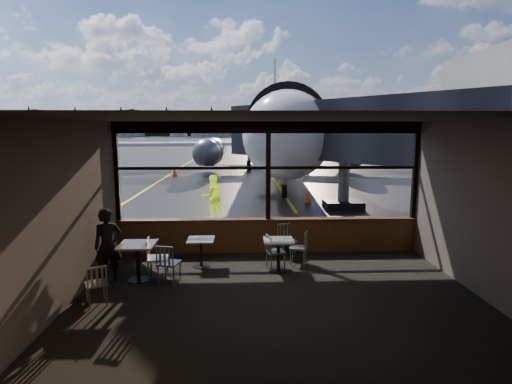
{
  "coord_description": "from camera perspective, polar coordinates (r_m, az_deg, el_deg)",
  "views": [
    {
      "loc": [
        -0.73,
        -10.45,
        3.29
      ],
      "look_at": [
        -0.28,
        1.0,
        1.5
      ],
      "focal_mm": 28.0,
      "sensor_mm": 36.0,
      "label": 1
    }
  ],
  "objects": [
    {
      "name": "wall_left",
      "position": [
        8.28,
        -25.48,
        -2.71
      ],
      "size": [
        0.04,
        6.0,
        3.5
      ],
      "primitive_type": "cube",
      "color": "#514741",
      "rests_on": "ground"
    },
    {
      "name": "hangar_mid",
      "position": [
        195.46,
        -2.05,
        9.37
      ],
      "size": [
        38.0,
        15.0,
        10.0
      ],
      "primitive_type": null,
      "color": "silver",
      "rests_on": "ground_plane"
    },
    {
      "name": "airliner",
      "position": [
        31.8,
        3.2,
        13.06
      ],
      "size": [
        33.01,
        38.72,
        11.24
      ],
      "primitive_type": null,
      "rotation": [
        0.0,
        0.0,
        -0.07
      ],
      "color": "white",
      "rests_on": "ground_plane"
    },
    {
      "name": "hangar_right",
      "position": [
        198.01,
        15.84,
        9.32
      ],
      "size": [
        50.0,
        20.0,
        12.0
      ],
      "primitive_type": null,
      "color": "silver",
      "rests_on": "ground_plane"
    },
    {
      "name": "jet_bridge",
      "position": [
        16.55,
        13.01,
        6.05
      ],
      "size": [
        9.53,
        11.64,
        5.08
      ],
      "primitive_type": null,
      "color": "#2F2F31",
      "rests_on": "ground_plane"
    },
    {
      "name": "chair_mid_s",
      "position": [
        8.9,
        -12.33,
        -9.95
      ],
      "size": [
        0.6,
        0.6,
        0.9
      ],
      "primitive_type": null,
      "rotation": [
        0.0,
        0.0,
        -0.26
      ],
      "color": "#AAA59A",
      "rests_on": "carpet_floor"
    },
    {
      "name": "hangar_left",
      "position": [
        202.67,
        -22.5,
        8.83
      ],
      "size": [
        45.0,
        18.0,
        11.0
      ],
      "primitive_type": null,
      "color": "silver",
      "rests_on": "ground_plane"
    },
    {
      "name": "chair_mid_w",
      "position": [
        9.2,
        -13.85,
        -9.22
      ],
      "size": [
        0.55,
        0.55,
        0.94
      ],
      "primitive_type": null,
      "rotation": [
        0.0,
        0.0,
        -1.49
      ],
      "color": "#B8B2A7",
      "rests_on": "carpet_floor"
    },
    {
      "name": "fuel_tank_c",
      "position": [
        192.67,
        -5.05,
        8.75
      ],
      "size": [
        8.0,
        8.0,
        6.0
      ],
      "primitive_type": "cylinder",
      "color": "silver",
      "rests_on": "ground_plane"
    },
    {
      "name": "chair_near_w",
      "position": [
        9.57,
        2.8,
        -8.56
      ],
      "size": [
        0.57,
        0.57,
        0.85
      ],
      "primitive_type": null,
      "rotation": [
        0.0,
        0.0,
        -1.28
      ],
      "color": "beige",
      "rests_on": "carpet_floor"
    },
    {
      "name": "chair_near_n",
      "position": [
        10.52,
        4.4,
        -6.93
      ],
      "size": [
        0.59,
        0.59,
        0.86
      ],
      "primitive_type": null,
      "rotation": [
        0.0,
        0.0,
        3.46
      ],
      "color": "#B2ADA1",
      "rests_on": "carpet_floor"
    },
    {
      "name": "passenger",
      "position": [
        9.25,
        -20.38,
        -7.23
      ],
      "size": [
        0.71,
        0.63,
        1.63
      ],
      "primitive_type": "imported",
      "rotation": [
        0.0,
        0.0,
        0.52
      ],
      "color": "black",
      "rests_on": "carpet_floor"
    },
    {
      "name": "chair_left_s",
      "position": [
        8.31,
        -21.86,
        -12.11
      ],
      "size": [
        0.6,
        0.6,
        0.81
      ],
      "primitive_type": null,
      "rotation": [
        0.0,
        0.0,
        0.49
      ],
      "color": "#AAA699",
      "rests_on": "carpet_floor"
    },
    {
      "name": "fuel_tank_b",
      "position": [
        193.41,
        -8.05,
        8.7
      ],
      "size": [
        8.0,
        8.0,
        6.0
      ],
      "primitive_type": "cylinder",
      "color": "silver",
      "rests_on": "ground_plane"
    },
    {
      "name": "treeline",
      "position": [
        220.47,
        -2.08,
        9.57
      ],
      "size": [
        360.0,
        3.0,
        12.0
      ],
      "primitive_type": "cube",
      "color": "black",
      "rests_on": "ground_plane"
    },
    {
      "name": "mullion_right",
      "position": [
        11.5,
        21.81,
        2.81
      ],
      "size": [
        0.12,
        0.12,
        2.6
      ],
      "primitive_type": "cube",
      "color": "black",
      "rests_on": "ground"
    },
    {
      "name": "chair_near_e",
      "position": [
        9.94,
        6.05,
        -7.96
      ],
      "size": [
        0.57,
        0.57,
        0.84
      ],
      "primitive_type": null,
      "rotation": [
        0.0,
        0.0,
        1.28
      ],
      "color": "#ABA79B",
      "rests_on": "carpet_floor"
    },
    {
      "name": "cafe_table_near",
      "position": [
        9.45,
        3.22,
        -9.07
      ],
      "size": [
        0.69,
        0.69,
        0.76
      ],
      "primitive_type": null,
      "color": "#AAA39C",
      "rests_on": "carpet_floor"
    },
    {
      "name": "mullion_centre",
      "position": [
        10.53,
        1.75,
        2.93
      ],
      "size": [
        0.12,
        0.12,
        2.6
      ],
      "primitive_type": "cube",
      "color": "black",
      "rests_on": "ground"
    },
    {
      "name": "cone_wing",
      "position": [
        29.25,
        -11.58,
        2.79
      ],
      "size": [
        0.4,
        0.4,
        0.56
      ],
      "primitive_type": "cone",
      "color": "orange",
      "rests_on": "ground_plane"
    },
    {
      "name": "ground_plane",
      "position": [
        130.49,
        -1.93,
        7.42
      ],
      "size": [
        520.0,
        520.0,
        0.0
      ],
      "primitive_type": "plane",
      "color": "black",
      "rests_on": "ground"
    },
    {
      "name": "cone_nose",
      "position": [
        18.45,
        7.45,
        -0.68
      ],
      "size": [
        0.36,
        0.36,
        0.5
      ],
      "primitive_type": "cone",
      "color": "#FF6008",
      "rests_on": "ground_plane"
    },
    {
      "name": "ceiling",
      "position": [
        7.49,
        3.41,
        10.47
      ],
      "size": [
        8.0,
        6.0,
        0.04
      ],
      "primitive_type": "cube",
      "color": "#38332D",
      "rests_on": "ground"
    },
    {
      "name": "mullion_left",
      "position": [
        10.99,
        -19.29,
        2.69
      ],
      "size": [
        0.12,
        0.12,
        2.6
      ],
      "primitive_type": "cube",
      "color": "black",
      "rests_on": "ground"
    },
    {
      "name": "cafe_table_left",
      "position": [
        9.24,
        -16.5,
        -9.61
      ],
      "size": [
        0.76,
        0.76,
        0.84
      ],
      "primitive_type": null,
      "color": "gray",
      "rests_on": "carpet_floor"
    },
    {
      "name": "ground_crew",
      "position": [
        14.84,
        -6.24,
        -0.75
      ],
      "size": [
        1.0,
        0.92,
        1.64
      ],
      "primitive_type": "imported",
      "rotation": [
        0.0,
        0.0,
        3.62
      ],
      "color": "#BFF219",
      "rests_on": "ground_plane"
    },
    {
      "name": "carpet_floor",
      "position": [
        8.17,
        3.17,
        -14.79
      ],
      "size": [
        8.0,
        6.0,
        0.01
      ],
      "primitive_type": "cube",
      "color": "black",
      "rests_on": "ground"
    },
    {
      "name": "wall_right",
      "position": [
        8.96,
        29.7,
        -2.2
      ],
      "size": [
        0.04,
        6.0,
        3.5
      ],
      "primitive_type": "cube",
      "color": "#514741",
      "rests_on": "ground"
    },
    {
      "name": "wall_back",
      "position": [
        4.77,
        6.79,
        -10.03
      ],
      "size": [
        8.0,
        0.04,
        3.5
      ],
      "primitive_type": "cube",
      "color": "#514741",
      "rests_on": "ground"
    },
    {
      "name": "window_sill",
      "position": [
        10.85,
        1.7,
        -6.29
      ],
      "size": [
        8.0,
        0.28,
        0.9
      ],
      "primitive_type": "cube",
      "color": "#4E2E17",
      "rests_on": "ground"
    },
    {
      "name": "fuel_tank_a",
      "position": [
        194.66,
        -11.01,
        8.62
      ],
      "size": [
        8.0,
        8.0,
        6.0
      ],
      "primitive_type": "cylinder",
      "color": "silver",
      "rests_on": "ground_plane"
    },
    {
      "name": "cafe_table_mid",
      "position": [
        9.83,
        -7.85,
        -8.62
      ],
      "size": [
        0.63,
        0.63,
        0.7
      ],
      "primitive_type": null,
      "color": "#A7A39A",
      "rests_on": "carpet_floor"
    },
    {
      "name": "window_header",
      "position": [
        10.48,
        1.78,
        9.2
      ],
      "size": [
        8.0,
        0.18,
        0.3
      ],
      "primitive_type": "cube",
      "color": "black",
      "rests_on": "ground"
    },
    {
      "name": "window_transom",
      "position": [
        10.52,
        1.75,
        3.48
      ],
      "size": [
        8.0,
        0.1,
        0.08
      ],
      "primitive_type": "cube",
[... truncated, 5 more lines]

